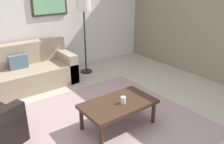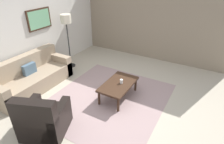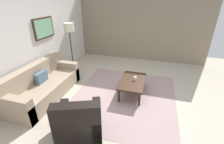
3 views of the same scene
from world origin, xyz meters
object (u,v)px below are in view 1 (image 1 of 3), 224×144
Objects in this scene: coffee_table at (118,105)px; framed_artwork at (49,2)px; lamp_standing at (84,13)px; cup at (123,100)px; couch_main at (19,74)px.

framed_artwork is (0.18, 2.69, 1.27)m from coffee_table.
coffee_table is at bearing -108.98° from lamp_standing.
cup reaches higher than coffee_table.
cup is at bearing -52.19° from coffee_table.
couch_main is 21.30× the size of cup.
couch_main is 2.42m from coffee_table.
framed_artwork reaches higher than lamp_standing.
lamp_standing is 0.78m from framed_artwork.
couch_main is at bearing -157.53° from framed_artwork.
framed_artwork reaches higher than coffee_table.
lamp_standing is (1.53, -0.07, 1.11)m from couch_main.
cup is at bearing -92.88° from framed_artwork.
coffee_table is 1.37× the size of framed_artwork.
framed_artwork is at bearing 87.12° from cup.
framed_artwork is at bearing 22.47° from couch_main.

